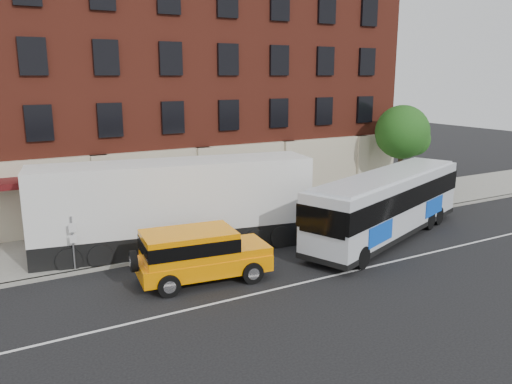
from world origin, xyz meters
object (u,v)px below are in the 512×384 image
shipping_container (175,207)px  sign_pole (73,241)px  street_tree (403,134)px  city_bus (387,203)px  yellow_suv (197,252)px

shipping_container → sign_pole: bearing=-172.0°
street_tree → city_bus: size_ratio=0.49×
street_tree → city_bus: 9.67m
street_tree → yellow_suv: bearing=-159.5°
city_bus → yellow_suv: size_ratio=2.17×
city_bus → shipping_container: shipping_container is taller
sign_pole → yellow_suv: sign_pole is taller
sign_pole → street_tree: street_tree is taller
street_tree → yellow_suv: 19.27m
sign_pole → street_tree: 22.49m
sign_pole → yellow_suv: size_ratio=0.43×
sign_pole → street_tree: size_ratio=0.40×
city_bus → yellow_suv: city_bus is taller
sign_pole → city_bus: 15.29m
yellow_suv → sign_pole: bearing=141.8°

